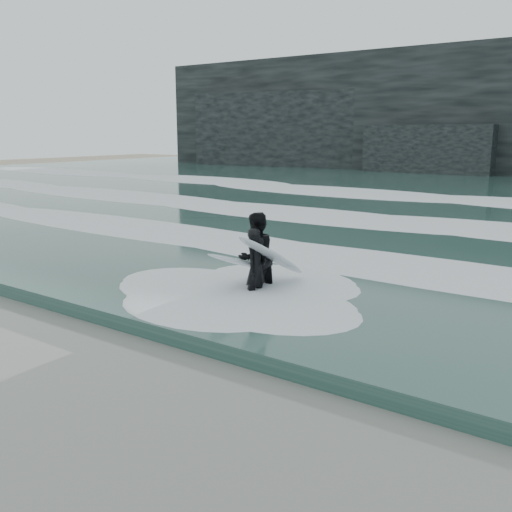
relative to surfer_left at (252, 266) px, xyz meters
The scene contains 6 objects.
sea 23.27m from the surfer_left, 91.66° to the left, with size 90.00×52.00×0.30m, color #2B4C43.
foam_near 3.34m from the surfer_left, 101.74° to the left, with size 60.00×3.20×0.20m, color white.
foam_mid 10.28m from the surfer_left, 93.77° to the left, with size 60.00×4.00×0.24m, color white.
foam_far 19.26m from the surfer_left, 92.01° to the left, with size 60.00×4.80×0.30m, color white.
surfer_left is the anchor object (origin of this frame).
surfer_right 0.31m from the surfer_left, 102.19° to the left, with size 1.22×2.04×1.88m.
Camera 1 is at (7.36, -3.46, 3.53)m, focal length 40.00 mm.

